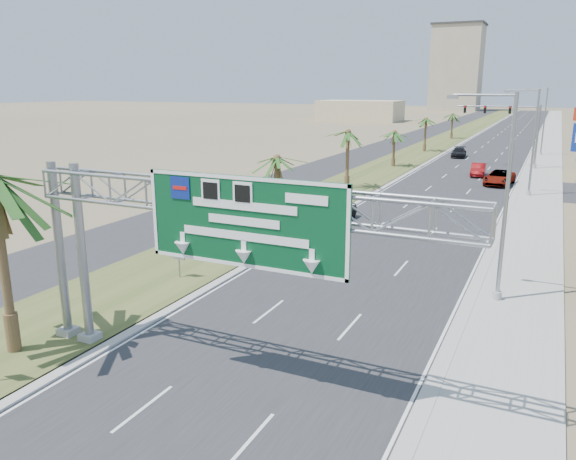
% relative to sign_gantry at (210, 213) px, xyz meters
% --- Properties ---
extents(road, '(12.00, 300.00, 0.02)m').
position_rel_sign_gantry_xyz_m(road, '(1.06, 100.07, -6.05)').
color(road, '#28282B').
rests_on(road, ground).
extents(sidewalk_right, '(4.00, 300.00, 0.10)m').
position_rel_sign_gantry_xyz_m(sidewalk_right, '(9.56, 100.07, -6.01)').
color(sidewalk_right, '#9E9B93').
rests_on(sidewalk_right, ground).
extents(median_grass, '(7.00, 300.00, 0.12)m').
position_rel_sign_gantry_xyz_m(median_grass, '(-8.94, 100.07, -6.00)').
color(median_grass, '#3D4E22').
rests_on(median_grass, ground).
extents(opposing_road, '(8.00, 300.00, 0.02)m').
position_rel_sign_gantry_xyz_m(opposing_road, '(-15.94, 100.07, -6.05)').
color(opposing_road, '#28282B').
rests_on(opposing_road, ground).
extents(sign_gantry, '(16.75, 1.24, 7.50)m').
position_rel_sign_gantry_xyz_m(sign_gantry, '(0.00, 0.00, 0.00)').
color(sign_gantry, gray).
rests_on(sign_gantry, ground).
extents(palm_row_b, '(3.99, 3.99, 5.95)m').
position_rel_sign_gantry_xyz_m(palm_row_b, '(-8.44, 22.07, -1.16)').
color(palm_row_b, brown).
rests_on(palm_row_b, ground).
extents(palm_row_c, '(3.99, 3.99, 6.75)m').
position_rel_sign_gantry_xyz_m(palm_row_c, '(-8.44, 38.07, -0.39)').
color(palm_row_c, brown).
rests_on(palm_row_c, ground).
extents(palm_row_d, '(3.99, 3.99, 5.45)m').
position_rel_sign_gantry_xyz_m(palm_row_d, '(-8.44, 56.07, -1.64)').
color(palm_row_d, brown).
rests_on(palm_row_d, ground).
extents(palm_row_e, '(3.99, 3.99, 6.15)m').
position_rel_sign_gantry_xyz_m(palm_row_e, '(-8.44, 75.07, -0.97)').
color(palm_row_e, brown).
rests_on(palm_row_e, ground).
extents(palm_row_f, '(3.99, 3.99, 5.75)m').
position_rel_sign_gantry_xyz_m(palm_row_f, '(-8.44, 100.07, -1.35)').
color(palm_row_f, brown).
rests_on(palm_row_f, ground).
extents(streetlight_near, '(3.27, 0.44, 10.00)m').
position_rel_sign_gantry_xyz_m(streetlight_near, '(8.36, 12.07, -1.36)').
color(streetlight_near, gray).
rests_on(streetlight_near, ground).
extents(streetlight_mid, '(3.27, 0.44, 10.00)m').
position_rel_sign_gantry_xyz_m(streetlight_mid, '(8.36, 42.07, -1.36)').
color(streetlight_mid, gray).
rests_on(streetlight_mid, ground).
extents(streetlight_far, '(3.27, 0.44, 10.00)m').
position_rel_sign_gantry_xyz_m(streetlight_far, '(8.36, 78.07, -1.36)').
color(streetlight_far, gray).
rests_on(streetlight_far, ground).
extents(signal_mast, '(10.28, 0.71, 8.00)m').
position_rel_sign_gantry_xyz_m(signal_mast, '(6.23, 62.05, -1.21)').
color(signal_mast, gray).
rests_on(signal_mast, ground).
extents(median_signback_b, '(0.75, 0.08, 2.08)m').
position_rel_sign_gantry_xyz_m(median_signback_b, '(-7.44, 8.07, -4.61)').
color(median_signback_b, gray).
rests_on(median_signback_b, ground).
extents(tower_distant, '(20.00, 16.00, 35.00)m').
position_rel_sign_gantry_xyz_m(tower_distant, '(-30.94, 240.07, 11.44)').
color(tower_distant, tan).
rests_on(tower_distant, ground).
extents(building_distant_left, '(24.00, 14.00, 6.00)m').
position_rel_sign_gantry_xyz_m(building_distant_left, '(-43.94, 150.07, -3.06)').
color(building_distant_left, '#C4B684').
rests_on(building_distant_left, ground).
extents(car_left_lane, '(2.04, 4.57, 1.52)m').
position_rel_sign_gantry_xyz_m(car_left_lane, '(-4.39, 24.54, -5.30)').
color(car_left_lane, black).
rests_on(car_left_lane, ground).
extents(car_mid_lane, '(1.91, 4.62, 1.49)m').
position_rel_sign_gantry_xyz_m(car_mid_lane, '(2.56, 52.86, -5.31)').
color(car_mid_lane, maroon).
rests_on(car_mid_lane, ground).
extents(car_right_lane, '(3.08, 5.81, 1.56)m').
position_rel_sign_gantry_xyz_m(car_right_lane, '(5.41, 47.38, -5.28)').
color(car_right_lane, gray).
rests_on(car_right_lane, ground).
extents(car_far, '(2.42, 5.07, 1.43)m').
position_rel_sign_gantry_xyz_m(car_far, '(-2.34, 70.23, -5.34)').
color(car_far, black).
rests_on(car_far, ground).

